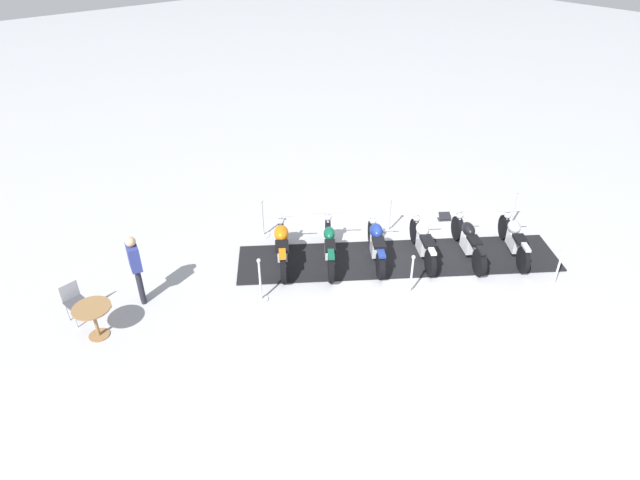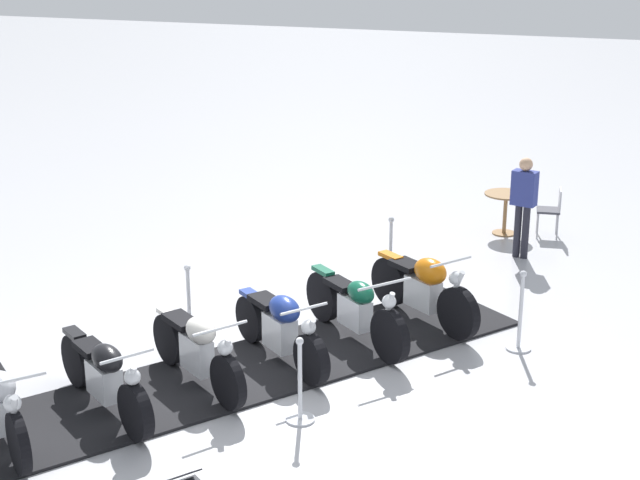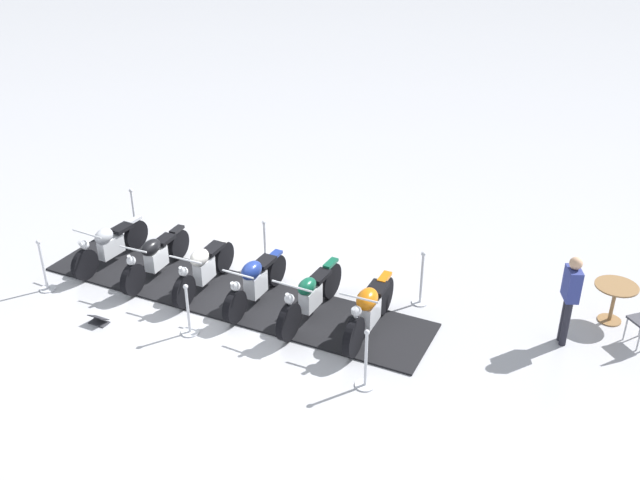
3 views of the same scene
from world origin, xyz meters
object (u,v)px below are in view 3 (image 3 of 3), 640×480
object	(u,v)px
motorcycle_copper	(369,309)
stanchion_right_front	(45,273)
motorcycle_forest	(310,296)
info_placard	(99,320)
stanchion_right_rear	(366,368)
motorcycle_chrome	(109,244)
stanchion_left_mid	(265,250)
motorcycle_cream	(203,267)
motorcycle_navy	(255,281)
stanchion_left_front	(135,219)
stanchion_right_mid	(189,318)
bystander_person	(570,293)
motorcycle_black	(155,256)
cafe_table	(615,294)
stanchion_left_rear	(421,286)

from	to	relation	value
motorcycle_copper	stanchion_right_front	distance (m)	6.45
motorcycle_forest	stanchion_right_front	bearing A→B (deg)	-73.13
info_placard	stanchion_right_rear	bearing A→B (deg)	-174.62
motorcycle_chrome	stanchion_left_mid	distance (m)	3.23
motorcycle_forest	motorcycle_cream	bearing A→B (deg)	-87.74
motorcycle_navy	stanchion_right_front	distance (m)	4.21
stanchion_left_mid	stanchion_left_front	bearing A→B (deg)	-35.58
stanchion_right_mid	stanchion_right_rear	bearing A→B (deg)	144.42
stanchion_right_front	bystander_person	world-z (taller)	bystander_person
motorcycle_cream	motorcycle_forest	size ratio (longest dim) A/B	0.96
motorcycle_black	stanchion_right_front	distance (m)	2.14
motorcycle_navy	cafe_table	bearing A→B (deg)	111.76
stanchion_right_front	motorcycle_black	bearing A→B (deg)	-176.70
motorcycle_chrome	stanchion_left_rear	xyz separation A→B (m)	(-5.95, 2.53, -0.11)
info_placard	cafe_table	xyz separation A→B (m)	(-9.29, 1.51, 0.51)
motorcycle_navy	stanchion_right_rear	distance (m)	3.13
motorcycle_forest	stanchion_right_front	distance (m)	5.32
stanchion_right_mid	cafe_table	distance (m)	7.70
stanchion_left_front	stanchion_left_mid	world-z (taller)	stanchion_left_front
motorcycle_black	stanchion_right_front	xyz separation A→B (m)	(2.13, 0.12, -0.11)
motorcycle_cream	stanchion_right_mid	bearing A→B (deg)	21.40
cafe_table	motorcycle_cream	bearing A→B (deg)	-17.80
info_placard	bystander_person	distance (m)	8.39
stanchion_left_front	bystander_person	world-z (taller)	bystander_person
motorcycle_cream	cafe_table	bearing A→B (deg)	105.83
motorcycle_copper	stanchion_right_front	bearing A→B (deg)	-78.83
motorcycle_cream	stanchion_left_rear	size ratio (longest dim) A/B	1.61
motorcycle_chrome	motorcycle_black	xyz separation A→B (m)	(-0.95, 0.68, -0.01)
motorcycle_black	motorcycle_forest	world-z (taller)	motorcycle_forest
stanchion_left_front	stanchion_left_rear	world-z (taller)	stanchion_left_rear
stanchion_left_rear	stanchion_right_rear	bearing A→B (deg)	54.42
motorcycle_chrome	stanchion_left_mid	size ratio (longest dim) A/B	1.67
stanchion_left_front	stanchion_right_mid	size ratio (longest dim) A/B	1.09
stanchion_left_mid	bystander_person	bearing A→B (deg)	143.18
stanchion_left_rear	stanchion_right_rear	world-z (taller)	stanchion_left_rear
stanchion_left_front	stanchion_right_rear	world-z (taller)	stanchion_left_front
motorcycle_copper	stanchion_left_mid	world-z (taller)	motorcycle_copper
stanchion_left_mid	cafe_table	size ratio (longest dim) A/B	1.36
stanchion_right_rear	bystander_person	world-z (taller)	bystander_person
stanchion_left_front	bystander_person	bearing A→B (deg)	143.63
motorcycle_chrome	bystander_person	size ratio (longest dim) A/B	1.02
stanchion_right_front	cafe_table	xyz separation A→B (m)	(-10.41, 2.90, 0.19)
stanchion_right_front	info_placard	world-z (taller)	stanchion_right_front
motorcycle_cream	motorcycle_navy	size ratio (longest dim) A/B	1.02
motorcycle_forest	stanchion_right_rear	xyz separation A→B (m)	(-0.57, 2.06, -0.15)
motorcycle_navy	cafe_table	xyz separation A→B (m)	(-6.39, 1.68, 0.06)
motorcycle_navy	stanchion_left_front	size ratio (longest dim) A/B	1.62
stanchion_left_front	stanchion_left_mid	distance (m)	3.40
stanchion_left_rear	info_placard	bearing A→B (deg)	-3.24
stanchion_left_front	stanchion_left_mid	size ratio (longest dim) A/B	1.05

